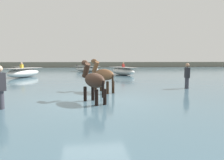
{
  "coord_description": "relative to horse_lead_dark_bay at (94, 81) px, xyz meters",
  "views": [
    {
      "loc": [
        -0.51,
        -7.49,
        1.77
      ],
      "look_at": [
        0.98,
        2.46,
        0.83
      ],
      "focal_mm": 33.63,
      "sensor_mm": 36.0,
      "label": 1
    }
  ],
  "objects": [
    {
      "name": "boat_mid_outer",
      "position": [
        0.32,
        19.57,
        -0.37
      ],
      "size": [
        3.48,
        3.48,
        0.85
      ],
      "color": "silver",
      "rests_on": "water_surface"
    },
    {
      "name": "boat_far_inshore",
      "position": [
        -5.28,
        11.81,
        -0.33
      ],
      "size": [
        2.69,
        4.22,
        1.27
      ],
      "color": "silver",
      "rests_on": "water_surface"
    },
    {
      "name": "ground_plane",
      "position": [
        0.08,
        0.37,
        -1.06
      ],
      "size": [
        120.0,
        120.0,
        0.0
      ],
      "primitive_type": "plane",
      "color": "#666051"
    },
    {
      "name": "boat_near_port",
      "position": [
        -9.9,
        25.9,
        -0.48
      ],
      "size": [
        1.55,
        2.57,
        0.49
      ],
      "color": "#B2AD9E",
      "rests_on": "water_surface"
    },
    {
      "name": "water_surface",
      "position": [
        0.08,
        10.37,
        -0.89
      ],
      "size": [
        90.0,
        90.0,
        0.33
      ],
      "primitive_type": "cube",
      "color": "#476675",
      "rests_on": "ground"
    },
    {
      "name": "horse_trailing_bay",
      "position": [
        0.57,
        2.29,
        0.03
      ],
      "size": [
        1.11,
        1.61,
        1.84
      ],
      "color": "brown",
      "rests_on": "ground"
    },
    {
      "name": "person_wading_mid",
      "position": [
        -2.79,
        -0.57,
        -0.19
      ],
      "size": [
        0.37,
        0.36,
        1.63
      ],
      "color": "#383842",
      "rests_on": "ground"
    },
    {
      "name": "horse_lead_dark_bay",
      "position": [
        0.0,
        0.0,
        0.0
      ],
      "size": [
        0.92,
        1.62,
        1.79
      ],
      "color": "#382319",
      "rests_on": "ground"
    },
    {
      "name": "far_shoreline",
      "position": [
        0.08,
        37.59,
        -0.34
      ],
      "size": [
        80.0,
        2.4,
        1.43
      ],
      "primitive_type": "cube",
      "color": "#706B5B",
      "rests_on": "ground"
    },
    {
      "name": "person_onlooker_right",
      "position": [
        4.98,
        2.92,
        -0.19
      ],
      "size": [
        0.26,
        0.35,
        1.63
      ],
      "color": "#383842",
      "rests_on": "ground"
    },
    {
      "name": "boat_far_offshore",
      "position": [
        3.71,
        13.31,
        -0.34
      ],
      "size": [
        2.52,
        3.94,
        1.26
      ],
      "color": "silver",
      "rests_on": "water_surface"
    }
  ]
}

